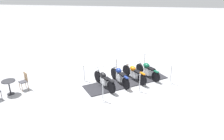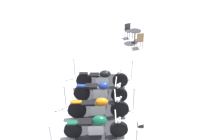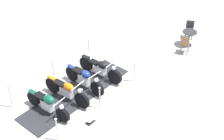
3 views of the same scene
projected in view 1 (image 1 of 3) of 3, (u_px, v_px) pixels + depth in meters
The scene contains 15 objects.
ground_plane at pixel (127, 82), 12.96m from camera, with size 80.00×80.00×0.00m, color #B2B2B7.
display_platform at pixel (127, 82), 12.95m from camera, with size 5.20×1.42×0.04m, color #28282D.
motorcycle_forest at pixel (147, 70), 13.43m from camera, with size 1.77×1.49×0.91m.
motorcycle_copper at pixel (134, 73), 13.00m from camera, with size 1.84×1.54×1.02m.
motorcycle_navy at pixel (119, 76), 12.57m from camera, with size 1.91×1.32×0.99m.
motorcycle_black at pixel (104, 80), 12.16m from camera, with size 1.87×1.53×1.00m.
stanchion_left_front at pixel (171, 78), 12.66m from camera, with size 0.34×0.34×1.16m.
stanchion_right_rear at pixel (84, 76), 12.98m from camera, with size 0.31×0.31×1.02m.
stanchion_right_mid at pixel (116, 69), 13.91m from camera, with size 0.32×0.32×1.07m.
stanchion_left_mid at pixel (139, 86), 11.73m from camera, with size 0.32×0.32×1.08m.
stanchion_right_front at pixel (144, 64), 14.85m from camera, with size 0.33×0.33×1.10m.
stanchion_left_rear at pixel (103, 95), 10.79m from camera, with size 0.33×0.33×1.10m.
info_placard at pixel (125, 70), 14.59m from camera, with size 0.40×0.42×0.20m.
cafe_table at pixel (9, 84), 11.38m from camera, with size 0.72×0.72×0.79m.
cafe_chair_near_table at pixel (24, 80), 11.92m from camera, with size 0.56×0.56×0.99m.
Camera 1 is at (-11.67, -0.76, 5.70)m, focal length 34.36 mm.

